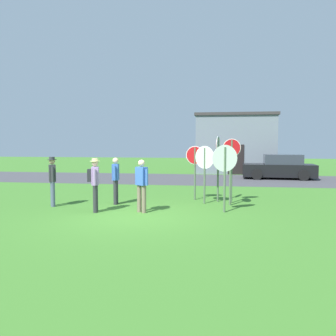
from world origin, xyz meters
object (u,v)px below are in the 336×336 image
object	(u,v)px
stop_sign_nearest	(225,166)
person_near_signs	(52,178)
parked_car_on_street	(279,168)
person_holding_notes	(116,178)
person_in_blue	(95,181)
stop_sign_rear_left	(205,164)
stop_sign_leaning_right	(195,163)
stop_sign_center_cluster	(230,167)
person_with_sunhat	(142,183)
stop_sign_rear_right	(218,157)
stop_sign_far_back	(232,160)

from	to	relation	value
stop_sign_nearest	person_near_signs	bearing A→B (deg)	178.17
parked_car_on_street	person_holding_notes	distance (m)	12.42
person_in_blue	stop_sign_rear_left	bearing A→B (deg)	31.23
person_near_signs	stop_sign_rear_left	bearing A→B (deg)	14.09
parked_car_on_street	person_holding_notes	xyz separation A→B (m)	(-7.41, -9.96, 0.26)
stop_sign_nearest	person_holding_notes	distance (m)	4.02
stop_sign_leaning_right	person_near_signs	xyz separation A→B (m)	(-4.84, -2.11, -0.44)
stop_sign_center_cluster	person_in_blue	size ratio (longest dim) A/B	1.17
stop_sign_center_cluster	person_with_sunhat	size ratio (longest dim) A/B	1.20
parked_car_on_street	person_near_signs	size ratio (longest dim) A/B	2.52
stop_sign_rear_right	stop_sign_leaning_right	xyz separation A→B (m)	(-0.89, 0.30, -0.27)
stop_sign_nearest	stop_sign_center_cluster	world-z (taller)	stop_sign_nearest
person_with_sunhat	person_near_signs	size ratio (longest dim) A/B	0.97
stop_sign_leaning_right	stop_sign_rear_left	size ratio (longest dim) A/B	0.99
parked_car_on_street	person_holding_notes	world-z (taller)	person_holding_notes
parked_car_on_street	stop_sign_far_back	bearing A→B (deg)	-109.69
stop_sign_center_cluster	stop_sign_nearest	bearing A→B (deg)	-99.62
stop_sign_rear_left	person_holding_notes	xyz separation A→B (m)	(-3.18, -0.60, -0.50)
stop_sign_leaning_right	person_in_blue	world-z (taller)	stop_sign_leaning_right
person_with_sunhat	person_near_signs	xyz separation A→B (m)	(-3.33, 0.59, 0.03)
stop_sign_nearest	person_holding_notes	xyz separation A→B (m)	(-3.88, 0.91, -0.54)
stop_sign_nearest	stop_sign_leaning_right	size ratio (longest dim) A/B	1.03
person_with_sunhat	person_holding_notes	size ratio (longest dim) A/B	1.00
stop_sign_leaning_right	person_holding_notes	bearing A→B (deg)	-153.36
stop_sign_leaning_right	stop_sign_rear_left	xyz separation A→B (m)	(0.41, -0.79, 0.02)
stop_sign_rear_left	person_near_signs	bearing A→B (deg)	-165.91
stop_sign_rear_right	stop_sign_rear_left	world-z (taller)	stop_sign_rear_right
parked_car_on_street	stop_sign_leaning_right	xyz separation A→B (m)	(-4.64, -8.57, 0.74)
stop_sign_far_back	stop_sign_rear_left	bearing A→B (deg)	-164.49
stop_sign_far_back	person_near_signs	distance (m)	6.45
person_holding_notes	stop_sign_center_cluster	bearing A→B (deg)	5.01
person_holding_notes	parked_car_on_street	bearing A→B (deg)	53.36
stop_sign_nearest	person_near_signs	distance (m)	5.97
stop_sign_center_cluster	stop_sign_rear_left	bearing A→B (deg)	165.38
person_near_signs	stop_sign_leaning_right	bearing A→B (deg)	23.57
parked_car_on_street	stop_sign_far_back	distance (m)	9.70
stop_sign_far_back	stop_sign_rear_right	bearing A→B (deg)	155.90
person_with_sunhat	person_holding_notes	bearing A→B (deg)	133.79
stop_sign_nearest	stop_sign_leaning_right	bearing A→B (deg)	115.64
person_with_sunhat	stop_sign_rear_right	bearing A→B (deg)	45.01
person_in_blue	person_near_signs	world-z (taller)	same
stop_sign_rear_right	person_in_blue	size ratio (longest dim) A/B	1.43
stop_sign_far_back	person_in_blue	world-z (taller)	stop_sign_far_back
stop_sign_leaning_right	person_in_blue	distance (m)	4.18
parked_car_on_street	person_in_blue	size ratio (longest dim) A/B	2.52
stop_sign_center_cluster	person_holding_notes	xyz separation A→B (m)	(-4.09, -0.36, -0.42)
stop_sign_far_back	stop_sign_leaning_right	bearing A→B (deg)	159.22
person_with_sunhat	parked_car_on_street	bearing A→B (deg)	61.39
person_near_signs	person_with_sunhat	bearing A→B (deg)	-10.08
stop_sign_leaning_right	person_holding_notes	distance (m)	3.14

